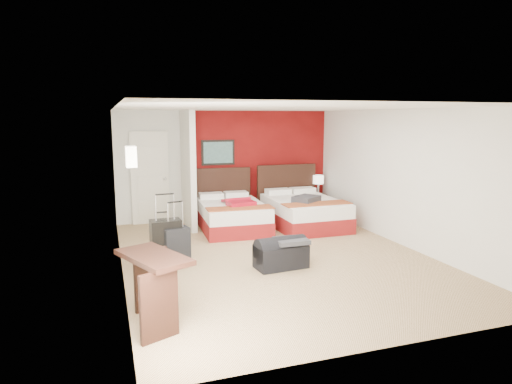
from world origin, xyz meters
name	(u,v)px	position (x,y,z in m)	size (l,w,h in m)	color
ground	(275,257)	(0.00, 0.00, 0.00)	(6.50, 6.50, 0.00)	tan
room_walls	(178,177)	(-1.40, 1.42, 1.26)	(5.02, 6.52, 2.50)	silver
red_accent_panel	(257,164)	(0.75, 3.23, 1.25)	(3.50, 0.04, 2.50)	maroon
partition_wall	(188,170)	(-1.00, 2.61, 1.25)	(0.12, 1.20, 2.50)	silver
entry_door	(150,178)	(-1.75, 3.20, 1.02)	(0.82, 0.06, 2.05)	silver
bed_left	(233,217)	(-0.18, 2.07, 0.28)	(1.30, 1.86, 0.56)	silver
bed_right	(304,213)	(1.39, 1.86, 0.30)	(1.40, 2.00, 0.60)	white
red_suitcase_open	(238,202)	(-0.08, 1.97, 0.61)	(0.55, 0.76, 0.09)	#AB0E22
jacket_bundle	(306,199)	(1.29, 1.56, 0.66)	(0.52, 0.42, 0.13)	#3A3A3F
nightstand	(318,205)	(2.17, 2.80, 0.26)	(0.37, 0.37, 0.51)	black
table_lamp	(318,185)	(2.17, 2.80, 0.74)	(0.26, 0.26, 0.46)	white
suitcase_black	(166,244)	(-1.81, 0.15, 0.36)	(0.48, 0.30, 0.72)	black
suitcase_charcoal	(176,248)	(-1.67, 0.06, 0.30)	(0.40, 0.25, 0.60)	black
suitcase_navy	(163,247)	(-1.84, 0.40, 0.23)	(0.33, 0.20, 0.46)	black
duffel_bag	(281,255)	(-0.11, -0.55, 0.20)	(0.80, 0.43, 0.41)	black
jacket_draped	(291,241)	(0.04, -0.60, 0.44)	(0.50, 0.42, 0.07)	#35353A
desk	(155,289)	(-2.21, -1.91, 0.41)	(0.49, 0.99, 0.82)	black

